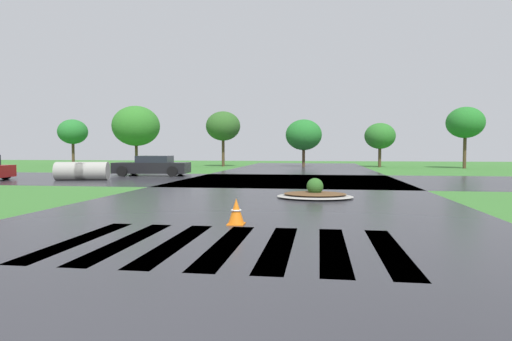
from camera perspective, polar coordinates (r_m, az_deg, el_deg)
name	(u,v)px	position (r m, az deg, el deg)	size (l,w,h in m)	color
asphalt_roadway	(266,204)	(12.83, 1.32, -4.51)	(11.58, 80.00, 0.01)	#2B2B30
asphalt_cross_road	(290,180)	(23.07, 4.47, -1.28)	(90.00, 10.42, 0.01)	#2B2B30
crosswalk_stripes	(226,245)	(7.46, -3.96, -9.81)	(5.85, 3.46, 0.01)	white
median_island	(315,194)	(14.61, 7.82, -3.11)	(2.57, 1.97, 0.68)	#9E9B93
car_silver_hatch	(153,166)	(27.80, -13.56, 0.56)	(4.71, 2.44, 1.25)	black
drainage_pipe_stack	(82,171)	(24.83, -22.06, -0.06)	(2.86, 1.54, 0.98)	#9E9B93
traffic_cone	(236,212)	(9.38, -2.64, -5.53)	(0.37, 0.37, 0.57)	orange
background_treeline	(229,129)	(41.39, -3.55, 5.57)	(40.52, 5.77, 5.88)	#4C3823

